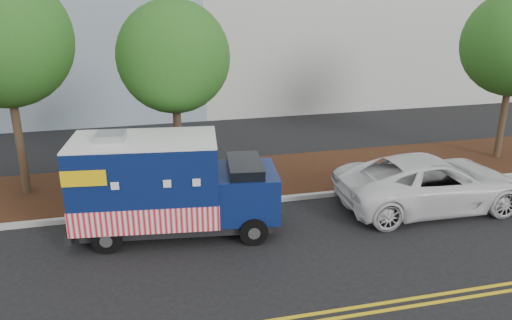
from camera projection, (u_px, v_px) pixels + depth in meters
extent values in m
plane|color=black|center=(199.00, 230.00, 14.34)|extent=(120.00, 120.00, 0.00)
cube|color=#9E9E99|center=(193.00, 208.00, 15.60)|extent=(120.00, 0.18, 0.15)
cube|color=black|center=(186.00, 183.00, 17.52)|extent=(120.00, 4.00, 0.15)
cylinder|color=#38281C|center=(19.00, 138.00, 15.93)|extent=(0.26, 0.26, 4.09)
sphere|color=#215818|center=(3.00, 39.00, 14.90)|extent=(4.12, 4.12, 4.12)
cylinder|color=#38281C|center=(178.00, 142.00, 16.13)|extent=(0.26, 0.26, 3.72)
sphere|color=#215818|center=(174.00, 57.00, 15.23)|extent=(3.47, 3.47, 3.47)
cylinder|color=#38281C|center=(503.00, 116.00, 19.45)|extent=(0.26, 0.26, 3.62)
cube|color=#473828|center=(149.00, 172.00, 15.38)|extent=(0.06, 0.06, 2.40)
cube|color=black|center=(179.00, 219.00, 14.12)|extent=(5.33, 2.37, 0.26)
cube|color=#0B1A4D|center=(146.00, 179.00, 13.61)|extent=(4.10, 2.58, 2.21)
cube|color=red|center=(148.00, 205.00, 13.87)|extent=(4.14, 2.64, 0.69)
cube|color=white|center=(143.00, 140.00, 13.23)|extent=(4.10, 2.58, 0.06)
cube|color=#B7B7BA|center=(111.00, 136.00, 13.10)|extent=(0.82, 0.82, 0.20)
cube|color=#0B1A4D|center=(247.00, 192.00, 14.07)|extent=(1.89, 2.17, 1.29)
cube|color=black|center=(245.00, 171.00, 13.86)|extent=(1.13, 1.89, 0.60)
cube|color=black|center=(276.00, 204.00, 14.31)|extent=(0.30, 1.84, 0.28)
cube|color=black|center=(77.00, 224.00, 13.81)|extent=(0.42, 2.08, 0.26)
cube|color=#B7B7BA|center=(72.00, 181.00, 13.38)|extent=(0.24, 1.65, 1.75)
cube|color=#B7B7BA|center=(159.00, 164.00, 14.65)|extent=(1.65, 0.24, 1.01)
cube|color=yellow|center=(83.00, 179.00, 12.26)|extent=(1.10, 0.15, 0.41)
cube|color=yellow|center=(99.00, 151.00, 14.31)|extent=(1.10, 0.15, 0.41)
cylinder|color=black|center=(254.00, 231.00, 13.46)|extent=(0.80, 0.35, 0.77)
cylinder|color=black|center=(247.00, 203.00, 15.22)|extent=(0.80, 0.35, 0.77)
cylinder|color=black|center=(107.00, 239.00, 13.04)|extent=(0.80, 0.35, 0.77)
cylinder|color=black|center=(117.00, 209.00, 14.80)|extent=(0.80, 0.35, 0.77)
imported|color=white|center=(431.00, 182.00, 15.59)|extent=(5.99, 2.84, 1.65)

